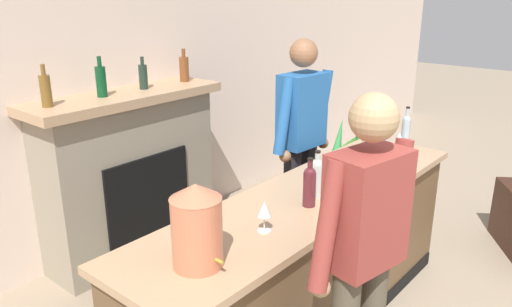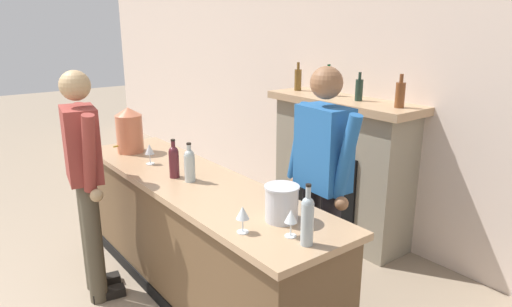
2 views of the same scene
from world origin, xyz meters
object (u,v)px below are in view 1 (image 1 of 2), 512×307
Objects in this scene: wine_glass_front_left at (399,138)px; potted_plant_corner at (350,159)px; wine_bottle_burgundy_dark at (317,176)px; ice_bucket_steel at (376,142)px; wine_glass_front_right at (410,149)px; wine_bottle_port_short at (309,185)px; copper_dispenser at (197,225)px; wine_glass_near_bucket at (264,210)px; fireplace_stone at (130,174)px; wine_bottle_rose_blush at (406,130)px; person_customer at (362,260)px; person_bartender at (301,142)px.

potted_plant_corner is at bearing 40.14° from wine_glass_front_left.
wine_bottle_burgundy_dark is at bearing 179.35° from wine_glass_front_left.
ice_bucket_steel is 1.38× the size of wine_glass_front_right.
wine_bottle_port_short is at bearing -162.03° from wine_bottle_burgundy_dark.
wine_glass_near_bucket is (0.44, -0.02, -0.08)m from copper_dispenser.
potted_plant_corner is 2.97m from wine_bottle_port_short.
fireplace_stone is 2.19m from wine_bottle_rose_blush.
person_customer is (-0.39, -2.28, 0.26)m from fireplace_stone.
ice_bucket_steel is 0.74× the size of wine_bottle_burgundy_dark.
wine_glass_front_left reaches higher than potted_plant_corner.
person_bartender is 0.56m from ice_bucket_steel.
wine_glass_near_bucket is (-0.44, -1.75, 0.37)m from fireplace_stone.
wine_glass_front_left is (0.38, -0.62, 0.07)m from person_bartender.
person_bartender is 0.80m from wine_bottle_rose_blush.
wine_glass_front_left is at bearing -27.23° from ice_bucket_steel.
person_customer is 5.25× the size of wine_bottle_rose_blush.
potted_plant_corner is at bearing 21.59° from wine_glass_near_bucket.
person_bartender is at bearing 129.23° from wine_bottle_rose_blush.
wine_glass_near_bucket is at bearing 95.79° from person_customer.
wine_bottle_rose_blush is 0.36m from wine_glass_front_right.
fireplace_stone is 10.88× the size of wine_glass_front_right.
ice_bucket_steel reaches higher than wine_glass_front_right.
fireplace_stone reaches higher than wine_glass_front_right.
wine_bottle_rose_blush is at bearing -52.37° from fireplace_stone.
wine_bottle_rose_blush is (-1.25, -1.15, 0.82)m from potted_plant_corner.
wine_glass_near_bucket is at bearing -174.69° from ice_bucket_steel.
wine_glass_near_bucket is (-0.41, -0.00, -0.01)m from wine_bottle_port_short.
copper_dispenser is at bearing -179.54° from wine_glass_front_left.
ice_bucket_steel is at bearing -145.83° from potted_plant_corner.
wine_bottle_port_short is at bearing -178.34° from wine_bottle_rose_blush.
wine_glass_front_right is at bearing -138.18° from wine_glass_front_left.
wine_bottle_burgundy_dark is 1.21m from wine_bottle_rose_blush.
wine_bottle_rose_blush is at bearing 2.23° from wine_glass_front_left.
wine_bottle_burgundy_dark is at bearing 179.63° from wine_bottle_rose_blush.
ice_bucket_steel is at bearing 5.34° from wine_bottle_burgundy_dark.
person_bartender is 10.58× the size of wine_glass_near_bucket.
wine_bottle_rose_blush is at bearing -50.77° from person_bartender.
wine_glass_near_bucket reaches higher than wine_glass_front_right.
wine_glass_front_left is at bearing 41.82° from wine_glass_front_right.
fireplace_stone is 9.87× the size of wine_glass_near_bucket.
copper_dispenser reaches higher than wine_glass_front_right.
potted_plant_corner is 3.49m from person_customer.
fireplace_stone is at bearing 93.70° from wine_bottle_burgundy_dark.
person_bartender reaches higher than wine_bottle_burgundy_dark.
ice_bucket_steel is at bearing 88.88° from wine_glass_front_right.
wine_glass_front_right is at bearing -76.45° from person_bartender.
wine_glass_front_right is (-0.01, -0.27, 0.00)m from ice_bucket_steel.
wine_bottle_port_short reaches higher than wine_glass_near_bucket.
person_customer reaches higher than copper_dispenser.
copper_dispenser reaches higher than wine_bottle_burgundy_dark.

